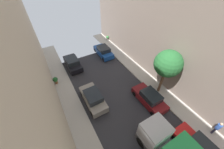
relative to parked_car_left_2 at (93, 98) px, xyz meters
The scene contains 11 objects.
ground 7.36m from the parked_car_left_2, 68.37° to the right, with size 32.00×32.00×0.00m, color #2D2D33.
sidewalk_right 10.30m from the parked_car_left_2, 41.49° to the right, with size 2.00×44.00×0.15m, color #B7B2A8.
parked_car_left_2 is the anchor object (origin of this frame).
parked_car_left_3 7.39m from the parked_car_left_2, 90.00° to the left, with size 1.78×4.20×1.57m.
parked_car_right_0 10.57m from the parked_car_left_2, 59.27° to the right, with size 1.78×4.20×1.57m.
parked_car_right_1 6.26m from the parked_car_left_2, 30.45° to the right, with size 1.78×4.20×1.57m.
parked_car_right_2 9.58m from the parked_car_left_2, 55.70° to the left, with size 1.78×4.20×1.57m.
pedestrian 12.02m from the parked_car_left_2, 47.27° to the right, with size 0.40×0.36×1.72m.
street_tree_1 8.70m from the parked_car_left_2, 18.63° to the right, with size 2.86×2.86×5.58m.
potted_plant_2 14.76m from the parked_car_left_2, 55.10° to the left, with size 0.53×0.53×0.77m.
potted_plant_4 5.86m from the parked_car_left_2, 120.72° to the left, with size 0.62×0.62×0.95m.
Camera 1 is at (-5.29, -1.81, 12.32)m, focal length 20.66 mm.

